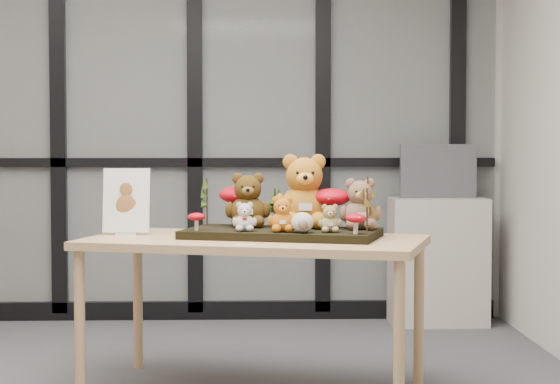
{
  "coord_description": "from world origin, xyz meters",
  "views": [
    {
      "loc": [
        0.8,
        -4.26,
        1.2
      ],
      "look_at": [
        0.95,
        0.45,
        0.96
      ],
      "focal_mm": 65.0,
      "sensor_mm": 36.0,
      "label": 1
    }
  ],
  "objects_px": {
    "mushroom_front_left": "(197,221)",
    "display_table": "(254,252)",
    "monitor": "(438,171)",
    "bear_pooh_yellow": "(304,187)",
    "sign_holder": "(126,203)",
    "bear_beige_small": "(330,217)",
    "bear_small_yellow": "(282,212)",
    "mushroom_front_right": "(356,223)",
    "cabinet": "(438,261)",
    "plush_cream_hedgehog": "(302,221)",
    "diorama_tray": "(282,234)",
    "mushroom_back_right": "(331,206)",
    "bear_white_bow": "(245,215)",
    "mushroom_back_left": "(239,204)",
    "bear_tan_back": "(360,201)",
    "bear_brown_medium": "(248,197)"
  },
  "relations": [
    {
      "from": "mushroom_front_left",
      "to": "display_table",
      "type": "bearing_deg",
      "value": 3.72
    },
    {
      "from": "mushroom_front_left",
      "to": "monitor",
      "type": "height_order",
      "value": "monitor"
    },
    {
      "from": "bear_pooh_yellow",
      "to": "mushroom_front_left",
      "type": "relative_size",
      "value": 4.23
    },
    {
      "from": "monitor",
      "to": "sign_holder",
      "type": "bearing_deg",
      "value": -139.33
    },
    {
      "from": "mushroom_front_left",
      "to": "bear_beige_small",
      "type": "bearing_deg",
      "value": -10.58
    },
    {
      "from": "bear_small_yellow",
      "to": "mushroom_front_right",
      "type": "xyz_separation_m",
      "value": [
        0.33,
        -0.12,
        -0.04
      ]
    },
    {
      "from": "mushroom_front_right",
      "to": "bear_beige_small",
      "type": "bearing_deg",
      "value": 140.01
    },
    {
      "from": "mushroom_front_left",
      "to": "cabinet",
      "type": "height_order",
      "value": "mushroom_front_left"
    },
    {
      "from": "plush_cream_hedgehog",
      "to": "diorama_tray",
      "type": "bearing_deg",
      "value": 132.94
    },
    {
      "from": "sign_holder",
      "to": "mushroom_back_right",
      "type": "bearing_deg",
      "value": -3.09
    },
    {
      "from": "monitor",
      "to": "diorama_tray",
      "type": "bearing_deg",
      "value": -121.51
    },
    {
      "from": "bear_white_bow",
      "to": "mushroom_back_left",
      "type": "distance_m",
      "value": 0.32
    },
    {
      "from": "mushroom_front_left",
      "to": "sign_holder",
      "type": "bearing_deg",
      "value": 147.93
    },
    {
      "from": "mushroom_front_right",
      "to": "cabinet",
      "type": "height_order",
      "value": "mushroom_front_right"
    },
    {
      "from": "display_table",
      "to": "diorama_tray",
      "type": "bearing_deg",
      "value": 26.57
    },
    {
      "from": "display_table",
      "to": "bear_tan_back",
      "type": "xyz_separation_m",
      "value": [
        0.5,
        0.02,
        0.24
      ]
    },
    {
      "from": "bear_beige_small",
      "to": "monitor",
      "type": "bearing_deg",
      "value": 82.29
    },
    {
      "from": "mushroom_back_left",
      "to": "mushroom_back_right",
      "type": "relative_size",
      "value": 1.03
    },
    {
      "from": "cabinet",
      "to": "diorama_tray",
      "type": "bearing_deg",
      "value": -121.78
    },
    {
      "from": "bear_pooh_yellow",
      "to": "mushroom_back_right",
      "type": "relative_size",
      "value": 1.85
    },
    {
      "from": "display_table",
      "to": "mushroom_front_right",
      "type": "distance_m",
      "value": 0.53
    },
    {
      "from": "bear_beige_small",
      "to": "diorama_tray",
      "type": "bearing_deg",
      "value": 160.72
    },
    {
      "from": "plush_cream_hedgehog",
      "to": "monitor",
      "type": "bearing_deg",
      "value": 79.45
    },
    {
      "from": "diorama_tray",
      "to": "mushroom_front_right",
      "type": "xyz_separation_m",
      "value": [
        0.33,
        -0.25,
        0.07
      ]
    },
    {
      "from": "bear_small_yellow",
      "to": "mushroom_front_right",
      "type": "distance_m",
      "value": 0.35
    },
    {
      "from": "bear_tan_back",
      "to": "monitor",
      "type": "xyz_separation_m",
      "value": [
        0.7,
        1.75,
        0.09
      ]
    },
    {
      "from": "display_table",
      "to": "mushroom_front_left",
      "type": "height_order",
      "value": "mushroom_front_left"
    },
    {
      "from": "bear_pooh_yellow",
      "to": "plush_cream_hedgehog",
      "type": "relative_size",
      "value": 3.74
    },
    {
      "from": "mushroom_front_right",
      "to": "sign_holder",
      "type": "bearing_deg",
      "value": 158.35
    },
    {
      "from": "display_table",
      "to": "bear_small_yellow",
      "type": "height_order",
      "value": "bear_small_yellow"
    },
    {
      "from": "display_table",
      "to": "mushroom_back_right",
      "type": "height_order",
      "value": "mushroom_back_right"
    },
    {
      "from": "bear_white_bow",
      "to": "mushroom_front_right",
      "type": "xyz_separation_m",
      "value": [
        0.5,
        -0.16,
        -0.02
      ]
    },
    {
      "from": "mushroom_back_left",
      "to": "sign_holder",
      "type": "distance_m",
      "value": 0.55
    },
    {
      "from": "bear_tan_back",
      "to": "bear_small_yellow",
      "type": "height_order",
      "value": "bear_tan_back"
    },
    {
      "from": "diorama_tray",
      "to": "display_table",
      "type": "bearing_deg",
      "value": -153.43
    },
    {
      "from": "sign_holder",
      "to": "bear_brown_medium",
      "type": "bearing_deg",
      "value": -0.59
    },
    {
      "from": "plush_cream_hedgehog",
      "to": "cabinet",
      "type": "xyz_separation_m",
      "value": [
        0.99,
        1.91,
        -0.42
      ]
    },
    {
      "from": "bear_small_yellow",
      "to": "cabinet",
      "type": "height_order",
      "value": "bear_small_yellow"
    },
    {
      "from": "mushroom_back_left",
      "to": "bear_brown_medium",
      "type": "bearing_deg",
      "value": -62.98
    },
    {
      "from": "mushroom_front_right",
      "to": "monitor",
      "type": "distance_m",
      "value": 2.14
    },
    {
      "from": "bear_pooh_yellow",
      "to": "mushroom_front_left",
      "type": "distance_m",
      "value": 0.55
    },
    {
      "from": "diorama_tray",
      "to": "bear_tan_back",
      "type": "distance_m",
      "value": 0.4
    },
    {
      "from": "bear_pooh_yellow",
      "to": "sign_holder",
      "type": "distance_m",
      "value": 0.87
    },
    {
      "from": "bear_small_yellow",
      "to": "mushroom_back_right",
      "type": "bearing_deg",
      "value": 55.89
    },
    {
      "from": "display_table",
      "to": "mushroom_back_left",
      "type": "relative_size",
      "value": 7.98
    },
    {
      "from": "display_table",
      "to": "bear_white_bow",
      "type": "distance_m",
      "value": 0.2
    },
    {
      "from": "cabinet",
      "to": "mushroom_front_left",
      "type": "bearing_deg",
      "value": -129.74
    },
    {
      "from": "display_table",
      "to": "sign_holder",
      "type": "xyz_separation_m",
      "value": [
        -0.62,
        0.2,
        0.22
      ]
    },
    {
      "from": "bear_white_bow",
      "to": "display_table",
      "type": "bearing_deg",
      "value": 71.23
    },
    {
      "from": "bear_small_yellow",
      "to": "sign_holder",
      "type": "bearing_deg",
      "value": 174.14
    }
  ]
}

